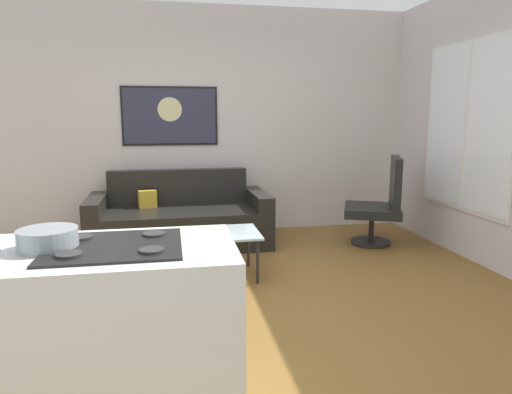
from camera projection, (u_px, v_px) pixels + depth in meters
The scene contains 9 objects.
ground at pixel (230, 308), 3.60m from camera, with size 6.40×6.40×0.04m, color brown.
back_wall at pixel (204, 122), 5.69m from camera, with size 6.40×0.05×2.80m, color beige.
couch at pixel (180, 221), 5.25m from camera, with size 2.02×0.96×0.84m.
coffee_table at pixel (201, 237), 4.15m from camera, with size 1.07×0.58×0.42m.
armchair at pixel (381, 204), 5.22m from camera, with size 0.82×0.83×1.02m.
kitchen_counter at pixel (51, 342), 2.11m from camera, with size 1.72×0.70×0.91m.
mixing_bowl at pixel (48, 239), 2.05m from camera, with size 0.26×0.26×0.09m.
wall_painting at pixel (170, 116), 5.57m from camera, with size 1.16×0.03×0.71m.
window at pixel (467, 127), 4.70m from camera, with size 0.03×1.43×1.75m.
Camera 1 is at (-0.42, -3.37, 1.48)m, focal length 32.02 mm.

